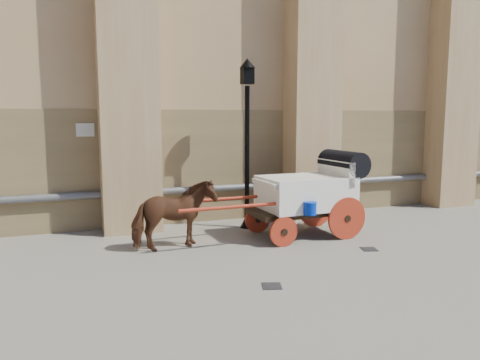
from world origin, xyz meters
name	(u,v)px	position (x,y,z in m)	size (l,w,h in m)	color
ground	(213,270)	(0.00, 0.00, 0.00)	(90.00, 90.00, 0.00)	slate
horse	(174,215)	(-0.37, 1.61, 0.74)	(0.80, 1.75, 1.48)	#5D2F1C
carriage	(311,190)	(2.96, 1.69, 1.08)	(4.61, 1.67, 2.00)	black
street_lamp	(247,139)	(1.80, 2.92, 2.26)	(0.40, 0.40, 4.23)	black
drain_grate_near	(272,286)	(0.67, -1.15, 0.01)	(0.32, 0.32, 0.01)	black
drain_grate_far	(369,249)	(3.52, 0.13, 0.01)	(0.32, 0.32, 0.01)	black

